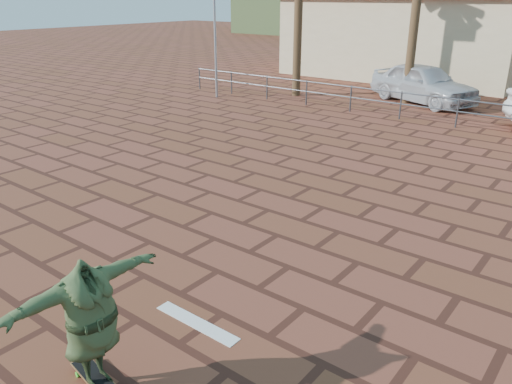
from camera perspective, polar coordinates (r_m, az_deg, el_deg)
ground at (r=8.27m, az=-4.41°, el=-9.03°), size 120.00×120.00×0.00m
paint_stripe at (r=7.14m, az=-6.79°, el=-14.63°), size 1.40×0.22×0.01m
guardrail at (r=18.21m, az=22.10°, el=8.92°), size 24.06×0.06×1.00m
building_west at (r=29.35m, az=17.01°, el=17.01°), size 12.60×7.60×4.50m
longboard at (r=6.35m, az=-17.41°, el=-20.09°), size 1.09×0.40×0.10m
skateboarder at (r=5.86m, az=-18.31°, el=-14.14°), size 0.61×1.96×1.58m
car_silver at (r=22.10m, az=18.57°, el=11.71°), size 5.08×3.58×1.61m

